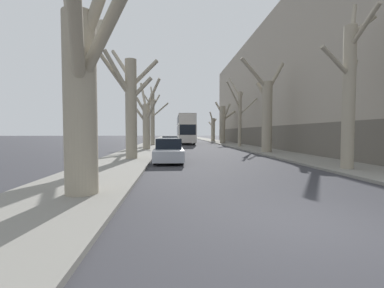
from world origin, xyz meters
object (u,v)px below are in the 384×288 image
(street_tree_left_3, at_px, (153,117))
(street_tree_right_1, at_px, (266,112))
(street_tree_right_0, at_px, (350,89))
(parked_car_2, at_px, (170,143))
(street_tree_left_1, at_px, (130,102))
(parked_car_1, at_px, (170,147))
(street_tree_left_0, at_px, (83,85))
(parked_car_0, at_px, (169,151))
(double_decker_bus, at_px, (186,128))
(street_tree_left_2, at_px, (146,120))
(street_tree_right_4, at_px, (213,129))
(street_tree_right_2, at_px, (239,114))
(street_tree_right_3, at_px, (223,123))

(street_tree_left_3, relative_size, street_tree_right_1, 1.02)
(street_tree_right_0, bearing_deg, parked_car_2, 117.03)
(street_tree_left_1, height_order, parked_car_1, street_tree_left_1)
(street_tree_left_1, bearing_deg, street_tree_right_1, 24.23)
(street_tree_left_0, bearing_deg, parked_car_0, 75.57)
(street_tree_left_1, height_order, double_decker_bus, street_tree_left_1)
(street_tree_left_2, height_order, double_decker_bus, street_tree_left_2)
(street_tree_left_0, xyz_separation_m, street_tree_left_1, (-0.29, 9.72, 0.66))
(street_tree_left_1, height_order, street_tree_right_4, street_tree_left_1)
(street_tree_right_4, bearing_deg, street_tree_right_2, -90.08)
(street_tree_left_0, distance_m, street_tree_right_1, 18.10)
(parked_car_0, bearing_deg, street_tree_left_0, -104.43)
(street_tree_left_2, distance_m, double_decker_bus, 16.32)
(street_tree_left_0, xyz_separation_m, street_tree_right_3, (10.86, 34.73, 0.26))
(street_tree_right_4, distance_m, double_decker_bus, 11.63)
(street_tree_left_2, height_order, street_tree_right_1, street_tree_right_1)
(street_tree_left_1, height_order, street_tree_right_1, street_tree_right_1)
(street_tree_left_0, xyz_separation_m, street_tree_right_1, (10.64, 14.64, 0.47))
(parked_car_2, bearing_deg, street_tree_right_4, 70.22)
(street_tree_left_0, distance_m, parked_car_0, 9.22)
(double_decker_bus, relative_size, parked_car_1, 2.89)
(street_tree_left_3, height_order, parked_car_2, street_tree_left_3)
(street_tree_right_1, relative_size, parked_car_2, 1.81)
(street_tree_right_1, bearing_deg, parked_car_1, -175.93)
(street_tree_right_1, xyz_separation_m, parked_car_1, (-8.43, -0.60, -2.92))
(street_tree_left_0, relative_size, parked_car_0, 1.51)
(double_decker_bus, distance_m, parked_car_0, 26.29)
(street_tree_left_2, height_order, parked_car_2, street_tree_left_2)
(street_tree_right_1, distance_m, parked_car_1, 8.94)
(parked_car_1, bearing_deg, double_decker_bus, 83.24)
(street_tree_right_0, xyz_separation_m, double_decker_bus, (-6.00, 30.51, -1.22))
(street_tree_left_1, bearing_deg, street_tree_left_2, 89.51)
(parked_car_2, bearing_deg, street_tree_right_3, 58.24)
(street_tree_left_2, height_order, parked_car_1, street_tree_left_2)
(street_tree_right_3, height_order, double_decker_bus, street_tree_right_3)
(double_decker_bus, bearing_deg, street_tree_left_2, -107.38)
(street_tree_right_3, height_order, parked_car_0, street_tree_right_3)
(street_tree_right_2, height_order, parked_car_0, street_tree_right_2)
(street_tree_right_3, height_order, parked_car_1, street_tree_right_3)
(street_tree_right_4, height_order, double_decker_bus, street_tree_right_4)
(street_tree_left_1, xyz_separation_m, parked_car_2, (2.50, 11.04, -3.09))
(parked_car_0, bearing_deg, street_tree_left_2, 102.93)
(street_tree_left_0, bearing_deg, street_tree_right_3, 72.63)
(parked_car_1, relative_size, parked_car_2, 0.90)
(street_tree_right_1, bearing_deg, street_tree_left_3, 128.61)
(street_tree_left_0, xyz_separation_m, street_tree_right_0, (10.66, 4.20, 0.72))
(street_tree_right_1, height_order, double_decker_bus, street_tree_right_1)
(street_tree_left_1, height_order, street_tree_right_0, street_tree_right_0)
(street_tree_left_1, bearing_deg, street_tree_right_2, 52.47)
(street_tree_left_2, relative_size, double_decker_bus, 0.62)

